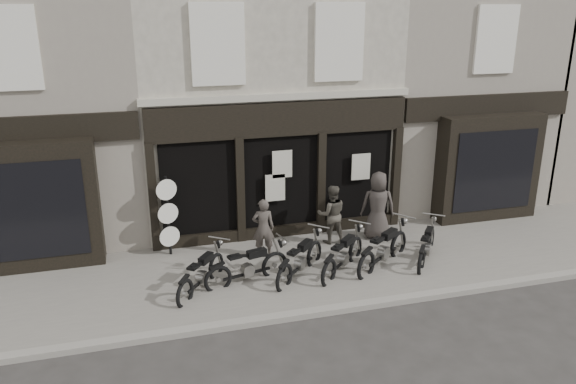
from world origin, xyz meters
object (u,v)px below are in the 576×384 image
object	(u,v)px
motorcycle_1	(248,269)
advert_sign_post	(168,220)
man_centre	(331,214)
motorcycle_0	(202,276)
man_left	(263,228)
motorcycle_3	(343,258)
motorcycle_2	(300,263)
man_right	(378,205)
motorcycle_5	(427,248)
motorcycle_4	(384,252)

from	to	relation	value
motorcycle_1	advert_sign_post	bearing A→B (deg)	114.73
advert_sign_post	man_centre	bearing A→B (deg)	-22.41
motorcycle_0	motorcycle_1	distance (m)	1.10
motorcycle_0	man_left	xyz separation A→B (m)	(1.77, 1.28, 0.50)
motorcycle_1	man_centre	bearing A→B (deg)	16.56
motorcycle_3	motorcycle_0	bearing A→B (deg)	136.08
motorcycle_2	man_right	world-z (taller)	man_right
motorcycle_3	motorcycle_5	size ratio (longest dim) A/B	0.98
motorcycle_1	motorcycle_4	size ratio (longest dim) A/B	1.04
motorcycle_5	motorcycle_1	bearing A→B (deg)	127.72
man_right	man_centre	bearing A→B (deg)	17.04
man_left	motorcycle_3	bearing A→B (deg)	152.95
man_right	motorcycle_2	bearing A→B (deg)	49.27
man_right	advert_sign_post	world-z (taller)	advert_sign_post
advert_sign_post	motorcycle_3	bearing A→B (deg)	-44.43
motorcycle_5	man_left	world-z (taller)	man_left
motorcycle_0	advert_sign_post	xyz separation A→B (m)	(-0.55, 2.04, 0.69)
man_left	advert_sign_post	bearing A→B (deg)	-8.06
motorcycle_0	motorcycle_4	distance (m)	4.56
man_right	advert_sign_post	distance (m)	5.67
motorcycle_2	advert_sign_post	xyz separation A→B (m)	(-2.94, 2.00, 0.68)
man_centre	man_right	distance (m)	1.35
motorcycle_0	advert_sign_post	bearing A→B (deg)	51.84
motorcycle_1	advert_sign_post	xyz separation A→B (m)	(-1.65, 2.00, 0.68)
motorcycle_5	advert_sign_post	distance (m)	6.67
motorcycle_0	man_centre	xyz separation A→B (m)	(3.76, 1.67, 0.53)
motorcycle_1	motorcycle_2	world-z (taller)	motorcycle_2
motorcycle_5	man_right	distance (m)	1.88
motorcycle_5	advert_sign_post	world-z (taller)	advert_sign_post
man_left	advert_sign_post	distance (m)	2.45
motorcycle_5	man_centre	world-z (taller)	man_centre
motorcycle_4	motorcycle_5	bearing A→B (deg)	-36.16
motorcycle_3	man_left	bearing A→B (deg)	99.07
motorcycle_2	motorcycle_3	xyz separation A→B (m)	(1.09, -0.04, 0.00)
motorcycle_5	man_right	xyz separation A→B (m)	(-0.66, 1.63, 0.66)
man_centre	advert_sign_post	xyz separation A→B (m)	(-4.32, 0.37, 0.16)
motorcycle_5	man_left	size ratio (longest dim) A/B	1.16
motorcycle_1	man_centre	distance (m)	3.17
motorcycle_3	motorcycle_5	xyz separation A→B (m)	(2.29, 0.00, -0.02)
motorcycle_3	advert_sign_post	bearing A→B (deg)	109.21
motorcycle_1	man_centre	size ratio (longest dim) A/B	1.31
advert_sign_post	man_left	bearing A→B (deg)	-35.58
motorcycle_1	motorcycle_3	size ratio (longest dim) A/B	1.20
motorcycle_3	advert_sign_post	world-z (taller)	advert_sign_post
man_centre	motorcycle_5	bearing A→B (deg)	149.27
motorcycle_4	man_right	xyz separation A→B (m)	(0.54, 1.62, 0.62)
man_left	man_right	world-z (taller)	man_right
motorcycle_4	man_centre	bearing A→B (deg)	79.60
motorcycle_2	man_left	xyz separation A→B (m)	(-0.62, 1.24, 0.48)
man_left	motorcycle_5	bearing A→B (deg)	172.17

